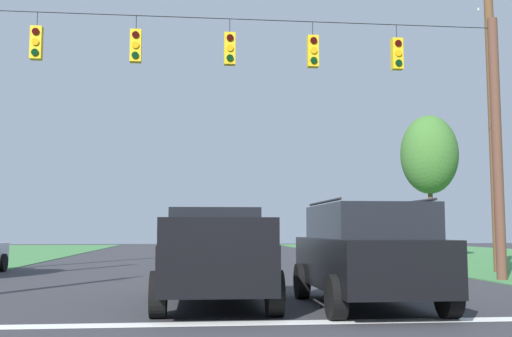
{
  "coord_description": "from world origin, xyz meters",
  "views": [
    {
      "loc": [
        -0.91,
        -6.49,
        1.5
      ],
      "look_at": [
        0.77,
        9.45,
        3.09
      ],
      "focal_mm": 43.29,
      "sensor_mm": 36.0,
      "label": 1
    }
  ],
  "objects_px": {
    "overhead_signal_span": "(215,122)",
    "utility_pole_mid_right": "(493,127)",
    "pickup_truck": "(215,256)",
    "tree_roadside_right": "(429,155)",
    "suv_black": "(366,252)"
  },
  "relations": [
    {
      "from": "overhead_signal_span",
      "to": "utility_pole_mid_right",
      "type": "height_order",
      "value": "utility_pole_mid_right"
    },
    {
      "from": "pickup_truck",
      "to": "tree_roadside_right",
      "type": "relative_size",
      "value": 0.71
    },
    {
      "from": "overhead_signal_span",
      "to": "pickup_truck",
      "type": "distance_m",
      "value": 6.06
    },
    {
      "from": "overhead_signal_span",
      "to": "suv_black",
      "type": "bearing_deg",
      "value": -64.55
    },
    {
      "from": "utility_pole_mid_right",
      "to": "tree_roadside_right",
      "type": "distance_m",
      "value": 11.27
    },
    {
      "from": "overhead_signal_span",
      "to": "pickup_truck",
      "type": "relative_size",
      "value": 3.21
    },
    {
      "from": "suv_black",
      "to": "tree_roadside_right",
      "type": "relative_size",
      "value": 0.63
    },
    {
      "from": "utility_pole_mid_right",
      "to": "tree_roadside_right",
      "type": "height_order",
      "value": "utility_pole_mid_right"
    },
    {
      "from": "pickup_truck",
      "to": "suv_black",
      "type": "relative_size",
      "value": 1.13
    },
    {
      "from": "overhead_signal_span",
      "to": "tree_roadside_right",
      "type": "relative_size",
      "value": 2.27
    },
    {
      "from": "pickup_truck",
      "to": "tree_roadside_right",
      "type": "height_order",
      "value": "tree_roadside_right"
    },
    {
      "from": "suv_black",
      "to": "utility_pole_mid_right",
      "type": "relative_size",
      "value": 0.45
    },
    {
      "from": "utility_pole_mid_right",
      "to": "tree_roadside_right",
      "type": "relative_size",
      "value": 1.39
    },
    {
      "from": "pickup_truck",
      "to": "utility_pole_mid_right",
      "type": "bearing_deg",
      "value": 38.2
    },
    {
      "from": "suv_black",
      "to": "overhead_signal_span",
      "type": "bearing_deg",
      "value": 115.45
    }
  ]
}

